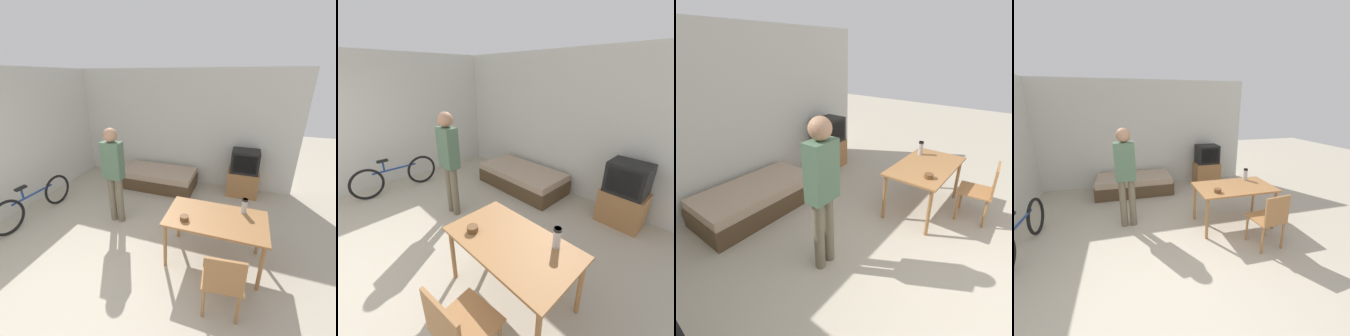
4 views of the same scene
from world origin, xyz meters
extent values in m
plane|color=#B2A893|center=(0.00, 0.00, 0.00)|extent=(20.00, 20.00, 0.00)
cube|color=silver|center=(0.00, 3.95, 1.35)|extent=(5.77, 0.06, 2.70)
cube|color=#4C3823|center=(-0.16, 3.38, 0.14)|extent=(1.81, 0.91, 0.29)
cube|color=tan|center=(-0.16, 3.38, 0.36)|extent=(1.75, 0.89, 0.14)
cube|color=#9E6B3D|center=(1.81, 3.60, 0.28)|extent=(0.66, 0.47, 0.57)
cube|color=black|center=(1.81, 3.60, 0.81)|extent=(0.58, 0.45, 0.49)
cube|color=black|center=(1.81, 3.38, 0.81)|extent=(0.47, 0.01, 0.38)
cube|color=#9E6B3D|center=(1.49, 1.38, 0.72)|extent=(1.36, 0.78, 0.03)
cylinder|color=#9E6B3D|center=(0.87, 1.05, 0.35)|extent=(0.05, 0.05, 0.71)
cylinder|color=#9E6B3D|center=(2.11, 1.05, 0.35)|extent=(0.05, 0.05, 0.71)
cylinder|color=#9E6B3D|center=(0.87, 1.71, 0.35)|extent=(0.05, 0.05, 0.71)
cylinder|color=#9E6B3D|center=(2.11, 1.71, 0.35)|extent=(0.05, 0.05, 0.71)
cube|color=#9E6B3D|center=(1.68, 0.68, 0.45)|extent=(0.49, 0.49, 0.02)
cube|color=#9E6B3D|center=(1.71, 0.48, 0.68)|extent=(0.41, 0.07, 0.43)
cylinder|color=#9E6B3D|center=(1.85, 0.89, 0.22)|extent=(0.04, 0.04, 0.44)
cylinder|color=#9E6B3D|center=(1.48, 0.85, 0.22)|extent=(0.04, 0.04, 0.44)
cylinder|color=#9E6B3D|center=(1.89, 0.52, 0.22)|extent=(0.04, 0.04, 0.44)
cylinder|color=#9E6B3D|center=(1.52, 0.48, 0.22)|extent=(0.04, 0.04, 0.44)
cylinder|color=#6B604C|center=(-0.43, 1.80, 0.44)|extent=(0.12, 0.12, 0.87)
cylinder|color=#6B604C|center=(-0.27, 1.80, 0.44)|extent=(0.12, 0.12, 0.87)
cube|color=#4C6B51|center=(-0.35, 1.80, 1.20)|extent=(0.34, 0.20, 0.65)
sphere|color=#A87A5B|center=(-0.35, 1.80, 1.64)|extent=(0.24, 0.24, 0.24)
cylinder|color=#B7B7BC|center=(1.85, 1.63, 0.85)|extent=(0.07, 0.07, 0.22)
cylinder|color=black|center=(1.85, 1.63, 0.94)|extent=(0.08, 0.08, 0.03)
cylinder|color=brown|center=(1.09, 1.19, 0.77)|extent=(0.12, 0.12, 0.06)
camera|label=1|loc=(1.71, -1.27, 2.54)|focal=24.00mm
camera|label=2|loc=(2.73, 0.10, 2.29)|focal=24.00mm
camera|label=3|loc=(-2.09, 0.16, 2.33)|focal=28.00mm
camera|label=4|loc=(-0.33, -1.97, 2.16)|focal=24.00mm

